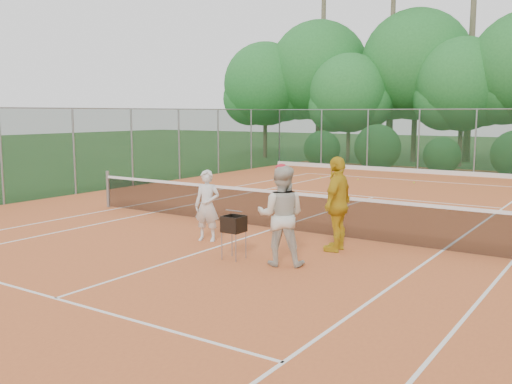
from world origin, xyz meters
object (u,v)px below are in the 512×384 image
(player_center_grp, at_px, (281,215))
(ball_hopper, at_px, (234,225))
(player_yellow, at_px, (337,204))
(player_white, at_px, (207,206))

(player_center_grp, relative_size, ball_hopper, 2.22)
(player_center_grp, xyz_separation_m, player_yellow, (0.39, 1.60, 0.04))
(player_white, distance_m, player_center_grp, 2.56)
(player_yellow, relative_size, ball_hopper, 2.28)
(player_yellow, xyz_separation_m, ball_hopper, (-1.37, -1.76, -0.30))
(ball_hopper, bearing_deg, player_white, 126.04)
(player_white, height_order, player_yellow, player_yellow)
(player_center_grp, xyz_separation_m, ball_hopper, (-0.98, -0.16, -0.26))
(player_yellow, bearing_deg, player_center_grp, -17.63)
(player_center_grp, distance_m, ball_hopper, 1.03)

